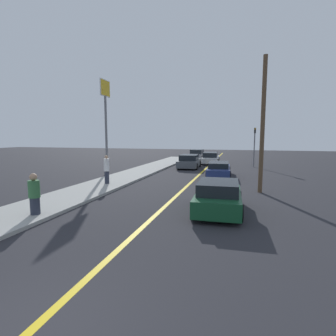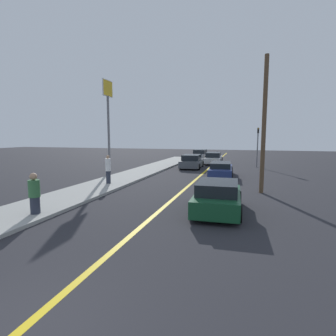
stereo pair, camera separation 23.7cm
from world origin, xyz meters
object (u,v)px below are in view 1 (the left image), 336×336
car_oncoming_far (197,155)px  pedestrian_mid_group (107,169)px  car_ahead_center (219,169)px  car_far_distant (189,162)px  car_near_right_lane (218,197)px  traffic_light (254,143)px  roadside_sign (105,107)px  car_parked_left_lot (211,158)px  pedestrian_near_curb (34,194)px  utility_pole (263,126)px

car_oncoming_far → pedestrian_mid_group: pedestrian_mid_group is taller
car_ahead_center → car_far_distant: (-3.33, 4.84, 0.07)m
car_near_right_lane → traffic_light: 17.74m
roadside_sign → car_far_distant: bearing=39.1°
pedestrian_mid_group → traffic_light: (9.69, 13.41, 1.42)m
car_near_right_lane → roadside_sign: 15.19m
car_far_distant → car_near_right_lane: bearing=-76.5°
car_parked_left_lot → traffic_light: bearing=-26.5°
car_oncoming_far → pedestrian_near_curb: bearing=-92.1°
car_near_right_lane → car_parked_left_lot: size_ratio=0.85×
car_near_right_lane → pedestrian_mid_group: bearing=149.5°
car_near_right_lane → traffic_light: traffic_light is taller
pedestrian_near_curb → utility_pole: utility_pole is taller
car_far_distant → car_ahead_center: bearing=-57.4°
car_parked_left_lot → traffic_light: 5.49m
car_near_right_lane → roadside_sign: (-10.51, 9.72, 5.09)m
pedestrian_mid_group → roadside_sign: bearing=118.3°
pedestrian_near_curb → roadside_sign: bearing=106.2°
car_oncoming_far → roadside_sign: bearing=-109.3°
car_far_distant → car_oncoming_far: (-0.68, 9.14, 0.02)m
car_far_distant → car_parked_left_lot: size_ratio=0.93×
car_far_distant → car_parked_left_lot: car_far_distant is taller
car_parked_left_lot → traffic_light: (4.71, -2.14, 1.84)m
car_near_right_lane → car_parked_left_lot: 19.79m
car_far_distant → pedestrian_mid_group: 11.35m
roadside_sign → pedestrian_near_curb: bearing=-73.8°
traffic_light → car_ahead_center: bearing=-112.0°
car_near_right_lane → pedestrian_mid_group: (-7.48, 4.09, 0.42)m
car_near_right_lane → car_ahead_center: size_ratio=0.83×
car_near_right_lane → traffic_light: size_ratio=0.99×
pedestrian_near_curb → traffic_light: size_ratio=0.40×
car_far_distant → roadside_sign: bearing=-142.8°
car_near_right_lane → car_parked_left_lot: (-2.50, 19.64, -0.00)m
car_far_distant → roadside_sign: 9.69m
car_ahead_center → traffic_light: bearing=65.1°
car_near_right_lane → pedestrian_mid_group: size_ratio=2.18×
car_far_distant → pedestrian_near_curb: pedestrian_near_curb is taller
pedestrian_mid_group → car_parked_left_lot: bearing=72.2°
utility_pole → car_parked_left_lot: bearing=106.6°
car_parked_left_lot → pedestrian_near_curb: size_ratio=2.91×
pedestrian_mid_group → traffic_light: 16.61m
pedestrian_near_curb → traffic_light: 22.27m
car_parked_left_lot → car_oncoming_far: car_oncoming_far is taller
car_near_right_lane → utility_pole: 5.91m
car_far_distant → pedestrian_near_curb: (-2.79, -17.68, 0.29)m
car_ahead_center → utility_pole: (2.78, -5.49, 3.22)m
utility_pole → car_ahead_center: bearing=116.8°
pedestrian_near_curb → pedestrian_mid_group: 6.87m
car_far_distant → roadside_sign: size_ratio=0.56×
pedestrian_mid_group → car_ahead_center: bearing=41.8°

